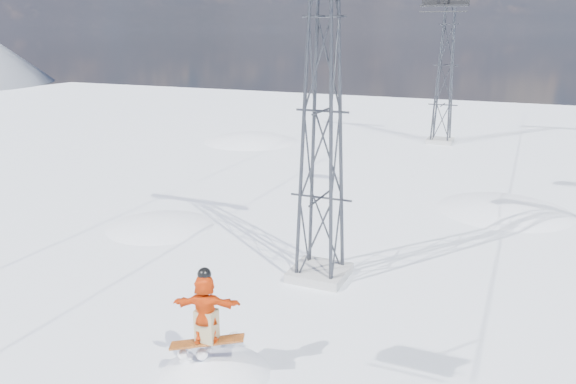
# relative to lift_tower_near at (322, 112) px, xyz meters

# --- Properties ---
(snow_terrain) EXTENTS (39.00, 37.00, 22.00)m
(snow_terrain) POSITION_rel_lift_tower_near_xyz_m (-5.57, 13.24, -15.06)
(snow_terrain) COLOR white
(snow_terrain) RESTS_ON ground
(lift_tower_near) EXTENTS (5.20, 1.80, 11.43)m
(lift_tower_near) POSITION_rel_lift_tower_near_xyz_m (0.00, 0.00, 0.00)
(lift_tower_near) COLOR #999999
(lift_tower_near) RESTS_ON ground
(lift_tower_far) EXTENTS (5.20, 1.80, 11.43)m
(lift_tower_far) POSITION_rel_lift_tower_near_xyz_m (0.00, 25.00, 0.00)
(lift_tower_far) COLOR #999999
(lift_tower_far) RESTS_ON ground
(lift_chair_mid) EXTENTS (1.87, 0.54, 2.31)m
(lift_chair_mid) POSITION_rel_lift_tower_near_xyz_m (2.20, 7.97, 3.53)
(lift_chair_mid) COLOR black
(lift_chair_mid) RESTS_ON ground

